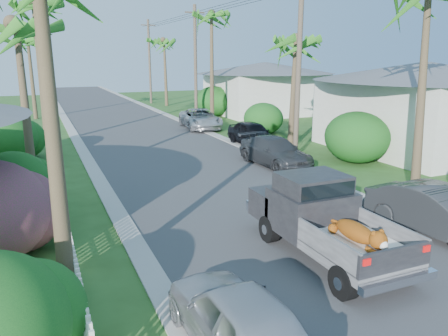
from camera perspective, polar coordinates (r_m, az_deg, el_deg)
name	(u,v)px	position (r m, az deg, el deg)	size (l,w,h in m)	color
ground	(406,315)	(9.96, 22.67, -17.28)	(120.00, 120.00, 0.00)	#2C4D1D
road	(137,130)	(31.76, -11.35, 4.89)	(8.00, 100.00, 0.02)	#38383A
curb_left	(73,134)	(31.17, -19.11, 4.25)	(0.60, 100.00, 0.06)	#A5A39E
curb_right	(194,126)	(32.90, -3.99, 5.49)	(0.60, 100.00, 0.06)	#A5A39E
pickup_truck	(318,215)	(11.76, 12.14, -6.07)	(1.98, 5.12, 2.06)	black
parked_car_rn	(438,212)	(14.07, 26.13, -5.18)	(1.48, 4.26, 1.40)	#2C2E30
parked_car_rm	(275,152)	(20.85, 6.69, 2.08)	(1.86, 4.57, 1.33)	#313337
parked_car_rf	(252,134)	(25.51, 3.72, 4.46)	(1.66, 4.11, 1.40)	black
parked_car_rd	(200,119)	(31.80, -3.10, 6.41)	(2.32, 5.02, 1.40)	#B0B2B7
parked_car_ln	(239,321)	(7.91, 2.01, -19.31)	(1.56, 3.87, 1.32)	#ABADB3
palm_l_b	(16,25)	(17.73, -25.54, 16.55)	(4.40, 4.40, 7.40)	brown
palm_l_c	(33,4)	(27.84, -23.64, 19.08)	(4.40, 4.40, 9.20)	brown
palm_l_d	(28,39)	(39.72, -24.27, 15.10)	(4.40, 4.40, 7.70)	brown
palm_r_b	(295,39)	(24.48, 9.28, 16.24)	(4.40, 4.40, 7.20)	brown
palm_r_c	(211,14)	(34.26, -1.65, 19.41)	(4.40, 4.40, 9.40)	brown
palm_r_d	(164,40)	(47.52, -7.80, 16.20)	(4.40, 4.40, 8.00)	brown
shrub_l_c	(12,181)	(16.23, -25.90, -1.59)	(2.40, 2.64, 2.00)	#124218
shrub_l_d	(4,138)	(24.05, -26.75, 3.57)	(3.20, 3.52, 2.40)	#124218
shrub_r_b	(357,137)	(22.27, 16.95, 3.87)	(3.00, 3.30, 2.50)	#124218
shrub_r_c	(263,119)	(29.50, 5.16, 6.45)	(2.60, 2.86, 2.10)	#124218
shrub_r_d	(214,101)	(38.68, -1.29, 8.73)	(3.20, 3.52, 2.60)	#124218
picket_fence	(68,238)	(12.08, -19.67, -8.64)	(0.10, 11.00, 1.00)	white
house_right_near	(422,110)	(26.44, 24.43, 6.90)	(8.00, 9.00, 4.80)	silver
house_right_far	(265,90)	(40.75, 5.34, 10.11)	(9.00, 8.00, 4.60)	silver
utility_pole_b	(299,66)	(22.24, 9.73, 12.96)	(1.60, 0.26, 9.00)	brown
utility_pole_c	(195,63)	(35.78, -3.74, 13.55)	(1.60, 0.26, 9.00)	brown
utility_pole_d	(150,61)	(50.16, -9.69, 13.58)	(1.60, 0.26, 9.00)	brown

